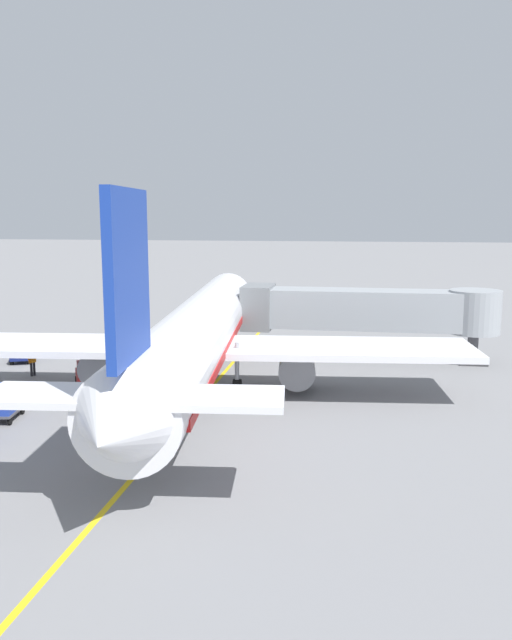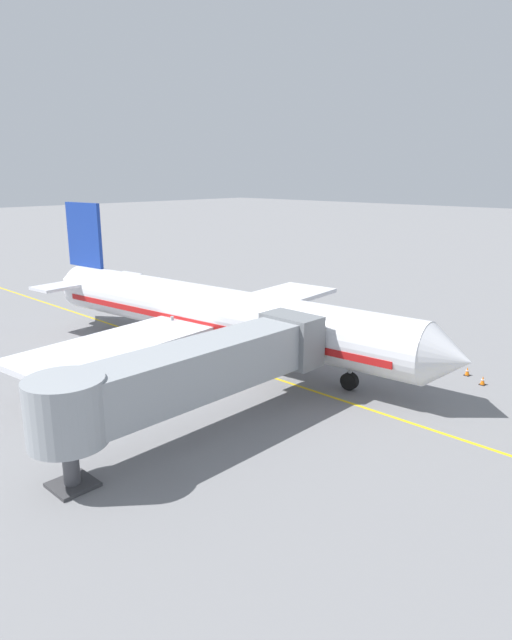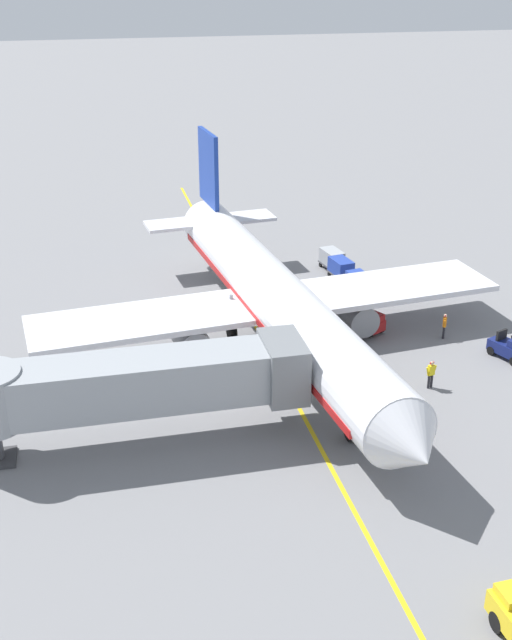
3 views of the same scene
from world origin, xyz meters
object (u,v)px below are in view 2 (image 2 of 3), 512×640
at_px(baggage_cart_front, 228,309).
at_px(safety_cone_nose_right, 467,371).
at_px(baggage_cart_second_in_train, 203,304).
at_px(baggage_tug_lead, 370,323).
at_px(ground_crew_loader, 351,341).
at_px(parked_airliner, 211,313).
at_px(baggage_tug_trailing, 264,327).
at_px(jet_bridge, 194,371).
at_px(baggage_cart_third_in_train, 188,301).
at_px(safety_cone_nose_left, 483,381).
at_px(ground_crew_wing_walker, 317,319).

bearing_deg(baggage_cart_front, safety_cone_nose_right, 91.84).
bearing_deg(baggage_cart_second_in_train, baggage_tug_lead, 111.94).
xyz_separation_m(baggage_tug_lead, baggage_cart_second_in_train, (5.96, -14.79, 0.24)).
distance_m(baggage_cart_front, ground_crew_loader, 13.96).
xyz_separation_m(parked_airliner, baggage_tug_trailing, (-6.39, -0.70, -2.47)).
height_order(baggage_cart_front, ground_crew_loader, ground_crew_loader).
relative_size(jet_bridge, baggage_cart_front, 5.76).
bearing_deg(jet_bridge, ground_crew_loader, -173.30).
xyz_separation_m(baggage_cart_third_in_train, safety_cone_nose_right, (-1.11, 27.58, -0.66)).
distance_m(baggage_tug_trailing, safety_cone_nose_left, 17.85).
bearing_deg(jet_bridge, parked_airliner, -135.55).
xyz_separation_m(ground_crew_wing_walker, safety_cone_nose_left, (3.17, 15.69, -0.66)).
distance_m(parked_airliner, baggage_cart_third_in_train, 14.31).
height_order(parked_airliner, jet_bridge, parked_airliner).
height_order(baggage_cart_second_in_train, baggage_cart_third_in_train, same).
distance_m(baggage_tug_lead, ground_crew_wing_walker, 4.49).
bearing_deg(baggage_cart_front, baggage_cart_second_in_train, -83.81).
height_order(parked_airliner, ground_crew_loader, parked_airliner).
bearing_deg(ground_crew_loader, baggage_cart_front, -92.65).
bearing_deg(parked_airliner, baggage_cart_second_in_train, -127.93).
distance_m(baggage_tug_lead, baggage_cart_third_in_train, 17.93).
xyz_separation_m(baggage_tug_trailing, baggage_cart_third_in_train, (-1.21, -11.22, 0.24)).
height_order(jet_bridge, safety_cone_nose_left, jet_bridge).
xyz_separation_m(baggage_cart_front, baggage_cart_third_in_train, (0.39, -5.25, 0.00)).
height_order(baggage_tug_trailing, ground_crew_wing_walker, ground_crew_wing_walker).
bearing_deg(baggage_cart_front, ground_crew_wing_walker, 109.77).
bearing_deg(baggage_cart_second_in_train, parked_airliner, 52.07).
distance_m(baggage_tug_trailing, baggage_cart_second_in_train, 9.20).
bearing_deg(safety_cone_nose_right, parked_airliner, -60.93).
height_order(jet_bridge, ground_crew_loader, jet_bridge).
xyz_separation_m(jet_bridge, safety_cone_nose_left, (-17.14, 7.86, -3.17)).
xyz_separation_m(parked_airliner, safety_cone_nose_left, (-7.72, 17.10, -2.90)).
distance_m(jet_bridge, ground_crew_wing_walker, 21.91).
relative_size(baggage_tug_trailing, safety_cone_nose_left, 4.70).
bearing_deg(baggage_cart_third_in_train, jet_bridge, 51.20).
relative_size(parked_airliner, safety_cone_nose_left, 63.31).
bearing_deg(parked_airliner, baggage_tug_trailing, -173.76).
height_order(baggage_cart_second_in_train, ground_crew_loader, ground_crew_loader).
bearing_deg(ground_crew_wing_walker, baggage_tug_lead, 127.20).
xyz_separation_m(baggage_cart_third_in_train, safety_cone_nose_left, (-0.13, 29.02, -0.66)).
bearing_deg(baggage_tug_lead, jet_bridge, 10.49).
height_order(baggage_cart_front, baggage_cart_third_in_train, same).
distance_m(jet_bridge, baggage_tug_lead, 23.57).
distance_m(parked_airliner, baggage_cart_front, 10.65).
bearing_deg(safety_cone_nose_right, baggage_cart_second_in_train, -87.62).
relative_size(ground_crew_wing_walker, safety_cone_nose_left, 2.86).
xyz_separation_m(parked_airliner, ground_crew_wing_walker, (-10.89, 1.40, -2.23)).
bearing_deg(ground_crew_loader, ground_crew_wing_walker, -121.16).
bearing_deg(safety_cone_nose_right, ground_crew_wing_walker, -98.71).
xyz_separation_m(baggage_tug_trailing, ground_crew_loader, (-0.96, 7.97, 0.24)).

